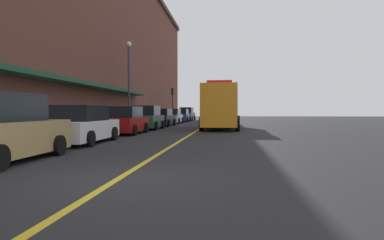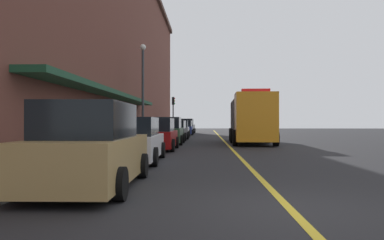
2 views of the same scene
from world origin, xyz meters
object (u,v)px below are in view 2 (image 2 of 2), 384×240
Objects in this scene: parking_meter_1 at (156,127)px; parked_car_1 at (134,141)px; parked_car_5 at (179,129)px; parked_car_0 at (91,149)px; utility_truck at (251,119)px; parked_car_6 at (184,128)px; traffic_light_near at (173,108)px; street_lamp_left at (143,81)px; parked_car_4 at (175,131)px; parked_car_2 at (157,135)px; parking_meter_0 at (153,128)px; parked_car_7 at (187,127)px; parked_car_3 at (168,132)px.

parked_car_1 is at bearing -85.33° from parking_meter_1.
parked_car_5 is 6.93m from parking_meter_1.
parked_car_0 is 18.46m from utility_truck.
parked_car_6 is 3.22m from traffic_light_near.
parked_car_5 is at bearing 78.71° from street_lamp_left.
parked_car_1 is 0.57× the size of utility_truck.
parking_meter_1 is (-1.48, -0.47, 0.31)m from parked_car_4.
parked_car_2 is 3.16× the size of parking_meter_0.
parked_car_6 is at bearing -177.74° from parked_car_7.
parked_car_4 is (0.17, 16.45, -0.02)m from parked_car_1.
utility_truck is 6.40× the size of parking_meter_1.
parked_car_5 is 8.25m from traffic_light_near.
parked_car_0 is 28.19m from parked_car_5.
parked_car_7 reaches higher than parked_car_2.
parked_car_0 is 5.42m from parked_car_1.
street_lamp_left reaches higher than parked_car_4.
parked_car_0 is 40.49m from parked_car_7.
parked_car_2 reaches higher than parking_meter_0.
parked_car_1 reaches higher than parked_car_4.
parked_car_4 is 0.62× the size of street_lamp_left.
parked_car_7 is at bearing -1.59° from parked_car_5.
parking_meter_0 is at bearing 54.39° from street_lamp_left.
parked_car_4 is 1.58m from parking_meter_1.
parked_car_0 is at bearing -86.27° from parking_meter_1.
parked_car_7 reaches higher than parked_car_6.
parked_car_4 is 14.39m from traffic_light_near.
parked_car_2 is at bearing -2.41° from parked_car_1.
street_lamp_left is (-7.64, 0.94, 2.74)m from utility_truck.
parked_car_5 is at bearing -1.12° from parked_car_0.
parking_meter_1 is at bearing 78.34° from street_lamp_left.
parked_car_1 is 1.07× the size of parked_car_7.
parked_car_5 is 0.71× the size of street_lamp_left.
parked_car_2 is 0.99× the size of parked_car_3.
parked_car_7 is at bearing 1.66° from parked_car_4.
traffic_light_near is (0.06, 14.59, 2.10)m from parking_meter_1.
parked_car_0 is 21.45m from parking_meter_1.
street_lamp_left is at bearing -92.17° from traffic_light_near.
utility_truck reaches higher than parked_car_2.
utility_truck is at bearing -126.28° from parked_car_4.
parked_car_4 is 12.47m from parked_car_6.
parking_meter_1 is 0.19× the size of street_lamp_left.
traffic_light_near reaches higher than parked_car_1.
utility_truck is 8.04m from parking_meter_1.
parked_car_6 is 3.47× the size of parking_meter_1.
street_lamp_left is at bearing 6.54° from parked_car_1.
parked_car_0 is 1.01× the size of parked_car_6.
parked_car_0 is 11.22m from parked_car_2.
parked_car_0 is 1.10× the size of parked_car_3.
parked_car_3 is 11.75m from parked_car_5.
parked_car_6 is at bearing -49.58° from traffic_light_near.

